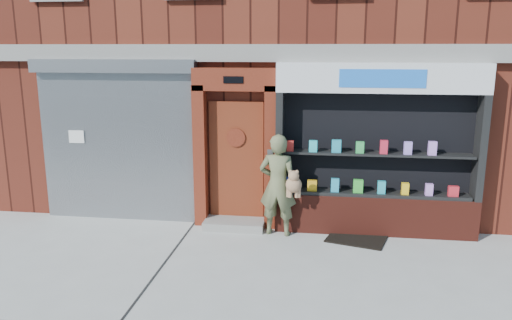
# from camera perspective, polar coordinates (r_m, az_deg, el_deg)

# --- Properties ---
(ground) EXTENTS (80.00, 80.00, 0.00)m
(ground) POSITION_cam_1_polar(r_m,az_deg,el_deg) (7.62, 0.90, -12.46)
(ground) COLOR #9E9E99
(ground) RESTS_ON ground
(building) EXTENTS (12.00, 8.16, 8.00)m
(building) POSITION_cam_1_polar(r_m,az_deg,el_deg) (12.89, 4.32, 16.07)
(building) COLOR #4A1910
(building) RESTS_ON ground
(shutter_bay) EXTENTS (3.10, 0.30, 3.04)m
(shutter_bay) POSITION_cam_1_polar(r_m,az_deg,el_deg) (9.69, -15.54, 3.21)
(shutter_bay) COLOR gray
(shutter_bay) RESTS_ON ground
(red_door_bay) EXTENTS (1.52, 0.58, 2.90)m
(red_door_bay) POSITION_cam_1_polar(r_m,az_deg,el_deg) (9.03, -2.36, 1.31)
(red_door_bay) COLOR #5B1C0F
(red_door_bay) RESTS_ON ground
(pharmacy_bay) EXTENTS (3.50, 0.41, 3.00)m
(pharmacy_bay) POSITION_cam_1_polar(r_m,az_deg,el_deg) (8.91, 13.59, 0.24)
(pharmacy_bay) COLOR #5E1F16
(pharmacy_bay) RESTS_ON ground
(woman) EXTENTS (0.78, 0.59, 1.81)m
(woman) POSITION_cam_1_polar(r_m,az_deg,el_deg) (8.70, 2.61, -2.86)
(woman) COLOR #5F6542
(woman) RESTS_ON ground
(doormat) EXTENTS (1.12, 0.92, 0.02)m
(doormat) POSITION_cam_1_polar(r_m,az_deg,el_deg) (8.90, 11.38, -8.84)
(doormat) COLOR black
(doormat) RESTS_ON ground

